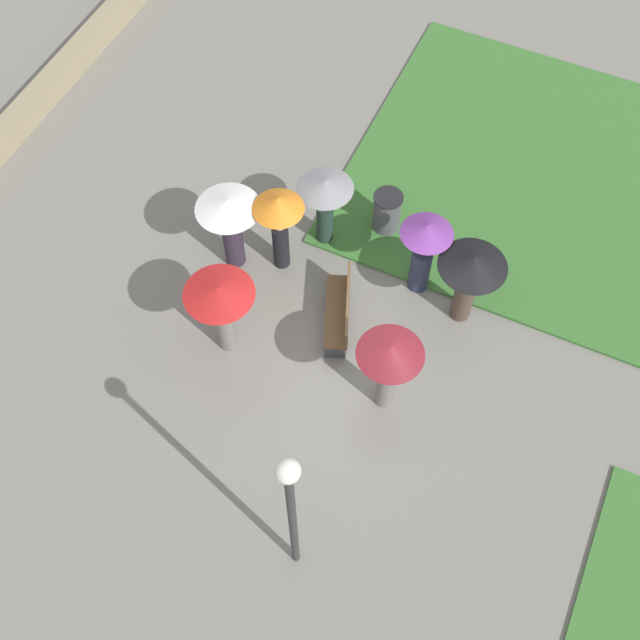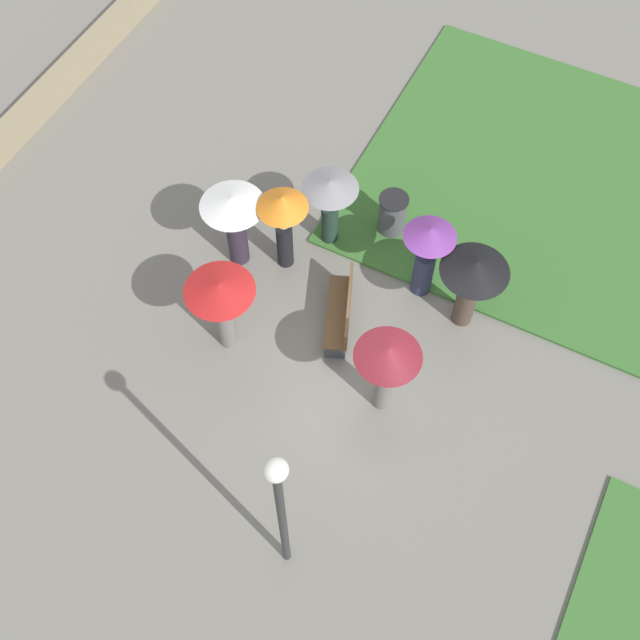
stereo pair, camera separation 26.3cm
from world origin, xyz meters
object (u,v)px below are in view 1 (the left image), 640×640
at_px(park_bench, 341,311).
at_px(crowd_person_orange, 279,217).
at_px(crowd_person_purple, 424,247).
at_px(crowd_person_black, 471,272).
at_px(lamp_post, 291,505).
at_px(trash_bin, 387,212).
at_px(crowd_person_red, 221,303).
at_px(crowd_person_maroon, 389,359).
at_px(crowd_person_grey, 325,198).
at_px(crowd_person_white, 230,219).

xyz_separation_m(park_bench, crowd_person_orange, (-0.78, -1.57, 0.92)).
bearing_deg(crowd_person_purple, crowd_person_black, -95.58).
height_order(lamp_post, trash_bin, lamp_post).
height_order(lamp_post, crowd_person_red, lamp_post).
distance_m(trash_bin, crowd_person_red, 4.03).
distance_m(park_bench, crowd_person_red, 2.25).
bearing_deg(crowd_person_maroon, crowd_person_orange, 56.38).
relative_size(trash_bin, crowd_person_red, 0.50).
distance_m(crowd_person_red, crowd_person_grey, 2.91).
height_order(trash_bin, crowd_person_white, crowd_person_white).
height_order(crowd_person_black, crowd_person_purple, crowd_person_purple).
bearing_deg(crowd_person_purple, trash_bin, 57.13).
bearing_deg(crowd_person_red, park_bench, 108.08).
relative_size(trash_bin, crowd_person_purple, 0.51).
relative_size(trash_bin, crowd_person_maroon, 0.49).
distance_m(crowd_person_red, crowd_person_black, 4.25).
relative_size(park_bench, crowd_person_grey, 0.93).
relative_size(crowd_person_orange, crowd_person_maroon, 1.00).
xyz_separation_m(lamp_post, crowd_person_white, (-4.61, -3.49, -1.31)).
xyz_separation_m(crowd_person_black, crowd_person_white, (0.66, -4.29, -0.07)).
bearing_deg(lamp_post, crowd_person_purple, -178.62).
bearing_deg(lamp_post, crowd_person_grey, -159.50).
bearing_deg(park_bench, crowd_person_black, 98.88).
distance_m(lamp_post, crowd_person_orange, 5.73).
bearing_deg(crowd_person_purple, crowd_person_orange, 113.94).
distance_m(trash_bin, crowd_person_purple, 1.64).
distance_m(lamp_post, crowd_person_grey, 6.31).
xyz_separation_m(trash_bin, crowd_person_grey, (0.76, -0.96, 0.76)).
xyz_separation_m(park_bench, crowd_person_maroon, (1.07, 1.29, 0.99)).
bearing_deg(crowd_person_purple, crowd_person_maroon, -161.91).
bearing_deg(crowd_person_orange, crowd_person_red, -18.33).
relative_size(park_bench, lamp_post, 0.40).
distance_m(crowd_person_orange, crowd_person_purple, 2.61).
relative_size(crowd_person_red, crowd_person_grey, 1.08).
relative_size(crowd_person_red, crowd_person_orange, 0.96).
distance_m(trash_bin, crowd_person_grey, 1.44).
xyz_separation_m(park_bench, crowd_person_black, (-1.12, 1.89, 0.88)).
height_order(crowd_person_black, crowd_person_white, crowd_person_black).
bearing_deg(crowd_person_orange, lamp_post, 12.59).
xyz_separation_m(crowd_person_black, crowd_person_purple, (-0.27, -0.93, -0.15)).
distance_m(park_bench, crowd_person_black, 2.37).
height_order(park_bench, crowd_person_black, crowd_person_black).
height_order(crowd_person_purple, crowd_person_white, crowd_person_purple).
bearing_deg(crowd_person_black, lamp_post, 148.75).
distance_m(park_bench, trash_bin, 2.40).
distance_m(crowd_person_black, crowd_person_white, 4.34).
distance_m(crowd_person_grey, crowd_person_purple, 2.04).
height_order(trash_bin, crowd_person_grey, crowd_person_grey).
distance_m(crowd_person_red, crowd_person_white, 1.84).
distance_m(park_bench, crowd_person_white, 2.57).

